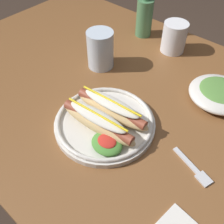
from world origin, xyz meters
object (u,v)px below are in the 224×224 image
(hot_dog_plate, at_px, (105,120))
(glass_bottle, at_px, (145,15))
(fork, at_px, (194,169))
(extra_cup, at_px, (173,37))
(water_cup, at_px, (100,50))
(side_bowl, at_px, (219,93))

(hot_dog_plate, height_order, glass_bottle, glass_bottle)
(fork, xyz_separation_m, glass_bottle, (-0.47, 0.42, 0.08))
(extra_cup, bearing_deg, fork, -51.21)
(fork, relative_size, water_cup, 0.94)
(hot_dog_plate, xyz_separation_m, fork, (0.25, 0.04, -0.02))
(extra_cup, bearing_deg, hot_dog_plate, -81.21)
(hot_dog_plate, relative_size, water_cup, 2.18)
(glass_bottle, bearing_deg, fork, -41.98)
(extra_cup, relative_size, glass_bottle, 0.50)
(fork, height_order, side_bowl, side_bowl)
(water_cup, bearing_deg, hot_dog_plate, -44.76)
(hot_dog_plate, relative_size, glass_bottle, 1.28)
(fork, distance_m, side_bowl, 0.28)
(fork, relative_size, glass_bottle, 0.55)
(hot_dog_plate, relative_size, side_bowl, 1.55)
(hot_dog_plate, distance_m, glass_bottle, 0.51)
(fork, height_order, extra_cup, extra_cup)
(extra_cup, bearing_deg, side_bowl, -28.02)
(side_bowl, bearing_deg, extra_cup, 151.98)
(hot_dog_plate, distance_m, water_cup, 0.28)
(glass_bottle, xyz_separation_m, side_bowl, (0.40, -0.15, -0.06))
(glass_bottle, bearing_deg, water_cup, -87.14)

